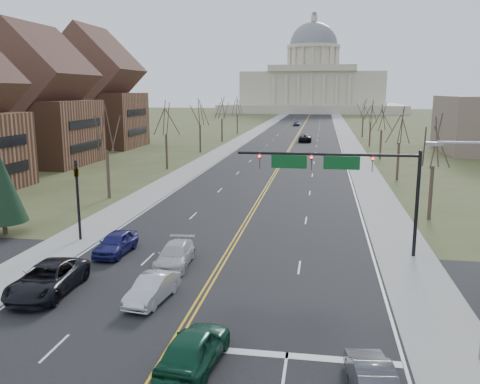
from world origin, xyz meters
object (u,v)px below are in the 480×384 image
(car_sb_inner_second, at_px, (175,255))
(car_far_nb, at_px, (305,138))
(car_nb_outer_lead, at_px, (371,377))
(car_sb_inner_lead, at_px, (152,289))
(car_sb_outer_second, at_px, (116,243))
(car_far_sb, at_px, (296,123))
(car_nb_inner_lead, at_px, (194,348))
(signal_left, at_px, (77,191))
(car_sb_outer_lead, at_px, (47,279))
(signal_mast, at_px, (340,170))

(car_sb_inner_second, xyz_separation_m, car_far_nb, (5.27, 81.44, 0.11))
(car_nb_outer_lead, bearing_deg, car_sb_inner_lead, -38.81)
(car_sb_inner_lead, xyz_separation_m, car_sb_outer_second, (-5.06, 7.23, 0.08))
(car_nb_outer_lead, xyz_separation_m, car_sb_inner_lead, (-10.69, 6.74, 0.01))
(car_sb_inner_lead, height_order, car_far_sb, car_far_sb)
(car_nb_inner_lead, relative_size, car_sb_outer_second, 1.07)
(signal_left, height_order, car_sb_outer_second, signal_left)
(car_sb_outer_lead, height_order, car_sb_inner_second, car_sb_outer_lead)
(signal_mast, xyz_separation_m, car_sb_outer_second, (-14.95, -2.76, -4.98))
(car_sb_outer_second, bearing_deg, car_far_sb, 89.58)
(signal_left, height_order, car_nb_outer_lead, signal_left)
(car_sb_inner_lead, height_order, car_sb_inner_second, car_sb_inner_second)
(car_nb_outer_lead, distance_m, car_far_nb, 93.93)
(signal_left, xyz_separation_m, car_nb_inner_lead, (12.87, -15.99, -2.88))
(signal_mast, bearing_deg, car_nb_outer_lead, -87.26)
(car_sb_outer_second, bearing_deg, car_nb_inner_lead, -54.16)
(car_far_nb, bearing_deg, car_nb_outer_lead, 93.07)
(signal_mast, height_order, signal_left, signal_mast)
(signal_left, bearing_deg, signal_mast, -0.00)
(car_nb_inner_lead, height_order, car_far_sb, car_nb_inner_lead)
(car_sb_inner_lead, bearing_deg, car_sb_outer_lead, -173.55)
(signal_mast, relative_size, car_nb_inner_lead, 2.52)
(car_sb_inner_second, bearing_deg, car_far_sb, 86.28)
(car_sb_inner_lead, height_order, car_far_nb, car_far_nb)
(car_sb_outer_lead, xyz_separation_m, car_far_nb, (10.90, 86.90, -0.01))
(signal_left, distance_m, car_far_nb, 78.32)
(signal_left, relative_size, car_sb_outer_second, 1.33)
(signal_mast, relative_size, car_sb_outer_second, 2.69)
(car_sb_inner_lead, distance_m, car_sb_outer_second, 8.82)
(car_nb_outer_lead, bearing_deg, car_sb_outer_lead, -28.83)
(car_nb_outer_lead, height_order, car_far_sb, car_far_sb)
(car_nb_inner_lead, relative_size, car_far_nb, 0.82)
(car_nb_outer_lead, relative_size, car_sb_inner_lead, 0.98)
(car_far_nb, relative_size, car_far_sb, 1.28)
(signal_mast, height_order, car_far_nb, signal_mast)
(car_nb_outer_lead, relative_size, car_far_nb, 0.70)
(car_sb_outer_lead, distance_m, car_far_nb, 87.59)
(signal_left, distance_m, car_sb_inner_second, 10.17)
(signal_mast, bearing_deg, car_sb_inner_second, -156.73)
(car_nb_inner_lead, distance_m, car_sb_inner_lead, 7.11)
(signal_mast, distance_m, signal_left, 19.06)
(car_nb_inner_lead, height_order, car_far_nb, car_nb_inner_lead)
(signal_left, bearing_deg, car_far_sb, 85.78)
(car_nb_outer_lead, relative_size, car_sb_inner_second, 0.84)
(car_sb_outer_lead, bearing_deg, car_sb_inner_lead, -3.16)
(car_sb_inner_lead, bearing_deg, car_sb_outer_second, 132.39)
(signal_mast, bearing_deg, car_far_nb, 93.73)
(car_far_nb, bearing_deg, car_sb_inner_lead, 86.31)
(car_sb_outer_lead, relative_size, car_far_sb, 1.29)
(car_sb_inner_lead, xyz_separation_m, car_sb_outer_lead, (-6.03, 0.10, 0.13))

